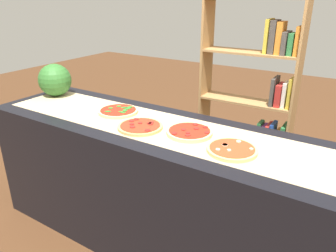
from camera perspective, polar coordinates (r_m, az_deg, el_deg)
name	(u,v)px	position (r m, az deg, el deg)	size (l,w,h in m)	color
ground_plane	(168,243)	(2.51, 0.00, -19.81)	(12.00, 12.00, 0.00)	#4C2D19
counter	(168,191)	(2.24, 0.00, -11.22)	(2.64, 0.70, 0.90)	black
parchment_paper	(168,129)	(2.02, 0.00, -0.50)	(2.49, 0.48, 0.00)	tan
pizza_spinach_0	(118,111)	(2.32, -8.65, 2.61)	(0.28, 0.28, 0.03)	#E5C17F
pizza_pepperoni_1	(140,127)	(2.03, -4.87, -0.09)	(0.28, 0.28, 0.02)	tan
pizza_pepperoni_2	(189,132)	(1.95, 3.74, -1.07)	(0.27, 0.27, 0.03)	#E5C17F
pizza_mushroom_3	(232,149)	(1.77, 11.10, -4.04)	(0.27, 0.27, 0.03)	#DBB26B
watermelon	(55,80)	(2.81, -19.15, 7.59)	(0.26, 0.26, 0.26)	#2D6628
bookshelf	(259,108)	(2.85, 15.55, 3.12)	(0.80, 0.23, 1.65)	#A87A47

